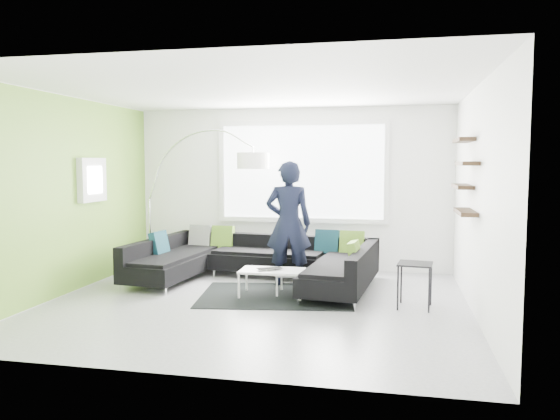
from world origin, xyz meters
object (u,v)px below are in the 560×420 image
(coffee_table, at_px, (288,282))
(arc_lamp, at_px, (149,200))
(person, at_px, (288,224))
(side_table, at_px, (415,285))
(laptop, at_px, (271,270))
(sectional_sofa, at_px, (254,263))

(coffee_table, xyz_separation_m, arc_lamp, (-2.76, 1.46, 1.02))
(person, bearing_deg, side_table, 143.90)
(coffee_table, height_order, side_table, side_table)
(side_table, xyz_separation_m, laptop, (-1.93, 0.15, 0.10))
(arc_lamp, height_order, person, arc_lamp)
(coffee_table, relative_size, arc_lamp, 0.47)
(coffee_table, distance_m, arc_lamp, 3.28)
(side_table, distance_m, person, 2.16)
(arc_lamp, xyz_separation_m, side_table, (4.47, -1.76, -0.92))
(coffee_table, xyz_separation_m, person, (-0.12, 0.64, 0.75))
(sectional_sofa, distance_m, coffee_table, 0.87)
(side_table, bearing_deg, coffee_table, 170.09)
(person, bearing_deg, sectional_sofa, -1.55)
(arc_lamp, height_order, side_table, arc_lamp)
(laptop, bearing_deg, person, 52.17)
(laptop, bearing_deg, coffee_table, 4.84)
(arc_lamp, bearing_deg, sectional_sofa, -11.58)
(sectional_sofa, distance_m, side_table, 2.51)
(sectional_sofa, height_order, laptop, sectional_sofa)
(laptop, bearing_deg, arc_lamp, 116.64)
(side_table, relative_size, laptop, 1.40)
(coffee_table, height_order, arc_lamp, arc_lamp)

